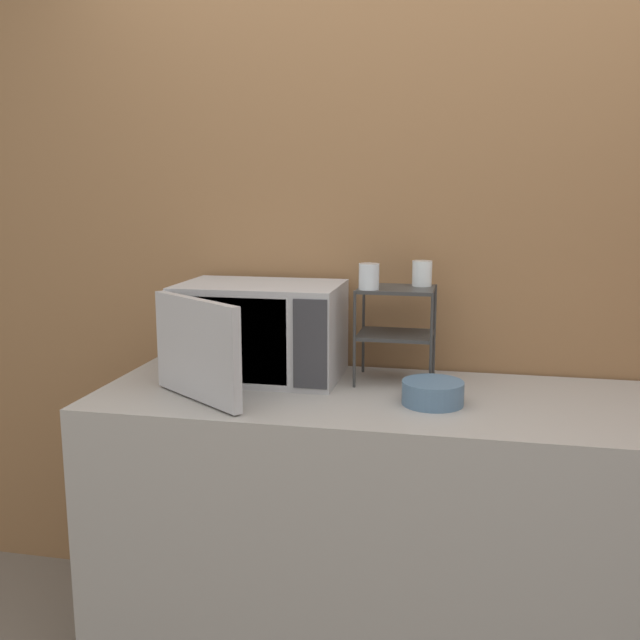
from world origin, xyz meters
TOP-DOWN VIEW (x-y plane):
  - wall_back at (0.00, 0.74)m, footprint 8.00×0.06m
  - counter at (0.00, 0.35)m, footprint 1.97×0.70m
  - microwave at (-0.52, 0.47)m, footprint 0.57×0.64m
  - dish_rack at (-0.05, 0.52)m, footprint 0.26×0.21m
  - glass_front_left at (-0.13, 0.46)m, footprint 0.07×0.07m
  - glass_back_right at (0.03, 0.58)m, footprint 0.07×0.07m
  - bowl at (0.09, 0.28)m, footprint 0.19×0.19m

SIDE VIEW (x-z plane):
  - counter at x=0.00m, z-range 0.00..0.92m
  - bowl at x=0.09m, z-range 0.92..0.99m
  - microwave at x=-0.52m, z-range 0.92..1.25m
  - dish_rack at x=-0.05m, z-range 0.99..1.31m
  - glass_front_left at x=-0.13m, z-range 1.24..1.33m
  - glass_back_right at x=0.03m, z-range 1.24..1.33m
  - wall_back at x=0.00m, z-range 0.00..2.60m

